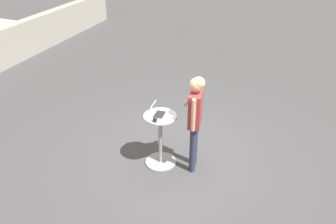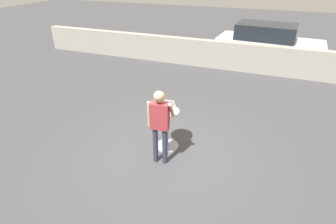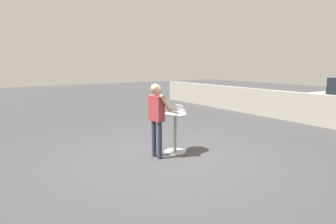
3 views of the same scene
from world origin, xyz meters
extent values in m
plane|color=#3D3D3F|center=(0.00, 0.00, 0.00)|extent=(50.00, 50.00, 0.00)
cube|color=gray|center=(0.00, 6.34, 0.57)|extent=(17.54, 0.35, 1.13)
cylinder|color=gray|center=(-0.13, 0.31, 0.01)|extent=(0.56, 0.56, 0.03)
cylinder|color=gray|center=(-0.13, 0.31, 0.49)|extent=(0.07, 0.07, 0.94)
cylinder|color=#B7B7BC|center=(-0.13, 0.31, 0.98)|extent=(0.56, 0.56, 0.02)
cube|color=silver|center=(-0.13, 0.32, 1.00)|extent=(0.30, 0.21, 0.02)
cube|color=black|center=(-0.13, 0.32, 1.01)|extent=(0.26, 0.17, 0.00)
cube|color=silver|center=(-0.13, 0.47, 1.10)|extent=(0.30, 0.12, 0.19)
cube|color=white|center=(-0.13, 0.47, 1.10)|extent=(0.27, 0.10, 0.17)
cylinder|color=#232328|center=(-0.34, 0.32, 1.03)|extent=(0.07, 0.07, 0.08)
torus|color=#232328|center=(-0.29, 0.32, 1.03)|extent=(0.04, 0.01, 0.04)
cylinder|color=#282D42|center=(-0.17, -0.29, 0.44)|extent=(0.11, 0.11, 0.89)
cylinder|color=#282D42|center=(0.04, -0.26, 0.44)|extent=(0.11, 0.11, 0.89)
cube|color=maroon|center=(-0.06, -0.27, 1.18)|extent=(0.40, 0.23, 0.59)
sphere|color=tan|center=(-0.06, -0.27, 1.61)|extent=(0.23, 0.23, 0.23)
sphere|color=#9E8966|center=(-0.06, -0.30, 1.64)|extent=(0.21, 0.21, 0.21)
cylinder|color=tan|center=(-0.29, -0.30, 1.20)|extent=(0.07, 0.07, 0.56)
cylinder|color=tan|center=(0.15, -0.16, 1.31)|extent=(0.11, 0.34, 0.43)
cylinder|color=black|center=(0.35, 6.90, 0.33)|extent=(0.67, 0.27, 0.66)
camera|label=1|loc=(-4.55, -1.35, 3.78)|focal=35.00mm
camera|label=2|loc=(1.75, -4.50, 3.85)|focal=28.00mm
camera|label=3|loc=(4.99, -3.43, 2.17)|focal=28.00mm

